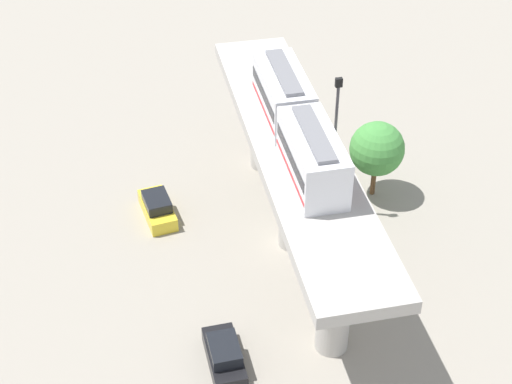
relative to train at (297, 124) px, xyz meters
name	(u,v)px	position (x,y,z in m)	size (l,w,h in m)	color
ground_plane	(292,243)	(0.00, -0.08, -9.47)	(120.00, 120.00, 0.00)	gray
viaduct	(295,171)	(0.00, -0.08, -3.52)	(5.20, 28.00, 7.94)	#B7B2AA
train	(297,124)	(0.00, 0.00, 0.00)	(2.64, 13.55, 3.24)	silver
parked_car_yellow	(157,208)	(8.46, -4.73, -8.73)	(2.38, 4.41, 1.76)	yellow
parked_car_black	(224,356)	(6.26, 9.15, -8.73)	(1.92, 4.25, 1.76)	black
tree_near_viaduct	(377,149)	(-6.94, -4.11, -5.58)	(3.84, 3.84, 5.82)	brown
signal_post	(334,142)	(-3.40, -2.91, -3.67)	(0.44, 0.28, 10.54)	#4C4C51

